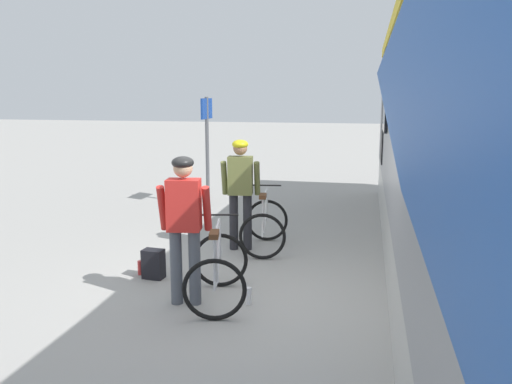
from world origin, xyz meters
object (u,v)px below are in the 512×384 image
Objects in this scene: bicycle_far_silver at (217,270)px; water_bottle_by_the_backpack at (140,268)px; cyclist_far_in_red at (184,217)px; backpack_on_platform at (153,264)px; water_bottle_near_the_bikes at (249,296)px; cyclist_near_in_olive at (240,185)px; bicycle_near_white at (265,225)px; platform_sign_post at (207,133)px.

water_bottle_by_the_backpack is (-1.32, 0.70, -0.30)m from bicycle_far_silver.
cyclist_far_in_red is at bearing -163.22° from bicycle_far_silver.
backpack_on_platform is (-0.72, 0.72, -0.85)m from cyclist_far_in_red.
cyclist_far_in_red reaches higher than water_bottle_by_the_backpack.
bicycle_far_silver is at bearing -24.67° from backpack_on_platform.
water_bottle_by_the_backpack is at bearing 158.29° from water_bottle_near_the_bikes.
backpack_on_platform is 1.57m from water_bottle_near_the_bikes.
water_bottle_near_the_bikes is 1.04× the size of water_bottle_by_the_backpack.
cyclist_near_in_olive reaches higher than bicycle_near_white.
bicycle_near_white is at bearing -57.73° from platform_sign_post.
platform_sign_post is at bearing 112.36° from water_bottle_near_the_bikes.
cyclist_far_in_red is 8.86× the size of water_bottle_by_the_backpack.
bicycle_near_white is at bearing 78.16° from cyclist_far_in_red.
water_bottle_by_the_backpack is (-1.07, -1.46, -0.95)m from cyclist_near_in_olive.
platform_sign_post is (-1.88, 2.98, 1.22)m from bicycle_near_white.
bicycle_near_white is 0.48× the size of platform_sign_post.
water_bottle_near_the_bikes is 5.80m from platform_sign_post.
cyclist_near_in_olive is 2.26m from cyclist_far_in_red.
cyclist_near_in_olive is 0.76m from bicycle_near_white.
water_bottle_near_the_bikes is (0.37, 0.02, -0.30)m from bicycle_far_silver.
water_bottle_near_the_bikes is 1.82m from water_bottle_by_the_backpack.
cyclist_near_in_olive is 3.44m from platform_sign_post.
bicycle_near_white is 2.88× the size of backpack_on_platform.
bicycle_near_white reaches higher than water_bottle_by_the_backpack.
cyclist_far_in_red is at bearing -101.84° from bicycle_near_white.
water_bottle_near_the_bikes reaches higher than water_bottle_by_the_backpack.
cyclist_near_in_olive is at bearing 87.28° from cyclist_far_in_red.
platform_sign_post is at bearing 122.27° from bicycle_near_white.
cyclist_far_in_red is 1.58m from water_bottle_by_the_backpack.
cyclist_far_in_red is 1.21m from water_bottle_near_the_bikes.
water_bottle_by_the_backpack is at bearing -84.48° from platform_sign_post.
bicycle_near_white is 2.12m from water_bottle_by_the_backpack.
backpack_on_platform is (-1.21, -1.61, -0.20)m from bicycle_near_white.
bicycle_near_white is 5.56× the size of water_bottle_near_the_bikes.
platform_sign_post reaches higher than cyclist_near_in_olive.
water_bottle_by_the_backpack is 0.08× the size of platform_sign_post.
cyclist_far_in_red is 1.33m from backpack_on_platform.
cyclist_far_in_red is (-0.11, -2.26, 0.00)m from cyclist_near_in_olive.
water_bottle_near_the_bikes is 0.09× the size of platform_sign_post.
cyclist_far_in_red is 5.52m from platform_sign_post.
cyclist_near_in_olive is 8.86× the size of water_bottle_by_the_backpack.
bicycle_near_white and bicycle_far_silver have the same top height.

